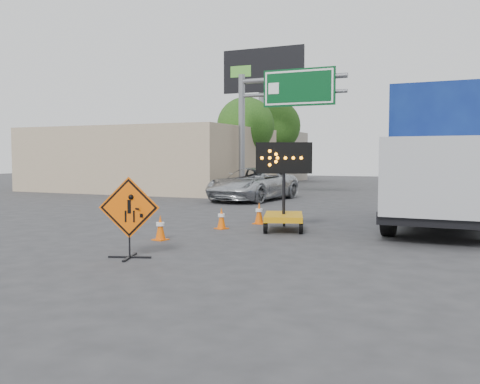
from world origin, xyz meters
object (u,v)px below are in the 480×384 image
Objects in this scene: pickup_truck at (253,184)px; box_truck at (447,166)px; construction_sign at (129,215)px; arrow_board at (284,211)px.

box_truck is (9.41, -6.56, 1.09)m from pickup_truck.
construction_sign reaches higher than pickup_truck.
box_truck is at bearing -29.41° from pickup_truck.
pickup_truck is at bearing 146.15° from box_truck.
construction_sign is 0.68× the size of arrow_board.
arrow_board is at bearing -57.00° from pickup_truck.
construction_sign is 5.67m from arrow_board.
box_truck reaches higher than construction_sign.
construction_sign is at bearing -125.11° from arrow_board.
box_truck is (5.96, 8.59, 0.98)m from construction_sign.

